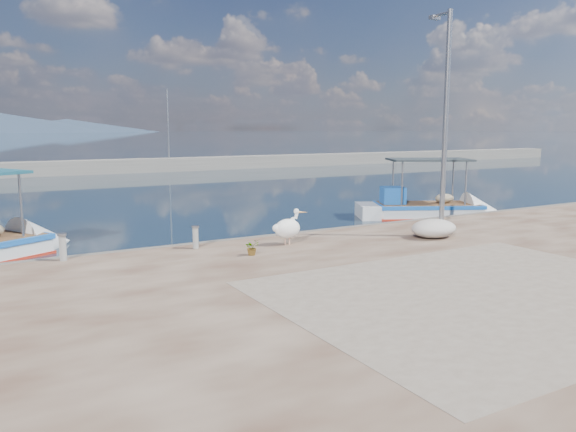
# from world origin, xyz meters

# --- Properties ---
(ground) EXTENTS (1400.00, 1400.00, 0.00)m
(ground) POSITION_xyz_m (0.00, 0.00, 0.00)
(ground) COLOR #162635
(ground) RESTS_ON ground
(quay_patch) EXTENTS (9.00, 7.00, 0.01)m
(quay_patch) POSITION_xyz_m (1.00, -3.00, 0.50)
(quay_patch) COLOR gray
(quay_patch) RESTS_ON quay
(breakwater) EXTENTS (120.00, 2.20, 7.50)m
(breakwater) POSITION_xyz_m (-0.00, 40.00, 0.60)
(breakwater) COLOR gray
(breakwater) RESTS_ON ground
(boat_right) EXTENTS (6.60, 4.67, 3.05)m
(boat_right) POSITION_xyz_m (9.32, 7.67, 0.24)
(boat_right) COLOR white
(boat_right) RESTS_ON ground
(pelican) EXTENTS (1.12, 0.60, 1.07)m
(pelican) POSITION_xyz_m (-0.20, 3.45, 1.00)
(pelican) COLOR tan
(pelican) RESTS_ON quay
(lamp_post) EXTENTS (0.44, 0.96, 7.00)m
(lamp_post) POSITION_xyz_m (4.71, 2.17, 3.80)
(lamp_post) COLOR gray
(lamp_post) RESTS_ON quay
(bollard_near) EXTENTS (0.22, 0.22, 0.66)m
(bollard_near) POSITION_xyz_m (-2.78, 4.31, 0.86)
(bollard_near) COLOR gray
(bollard_near) RESTS_ON quay
(bollard_far) EXTENTS (0.24, 0.24, 0.72)m
(bollard_far) POSITION_xyz_m (-6.33, 4.60, 0.89)
(bollard_far) COLOR gray
(bollard_far) RESTS_ON quay
(potted_plant) EXTENTS (0.45, 0.41, 0.44)m
(potted_plant) POSITION_xyz_m (-1.75, 2.72, 0.72)
(potted_plant) COLOR #33722D
(potted_plant) RESTS_ON quay
(net_pile_d) EXTENTS (1.56, 1.17, 0.58)m
(net_pile_d) POSITION_xyz_m (4.37, 2.11, 0.79)
(net_pile_d) COLOR silver
(net_pile_d) RESTS_ON quay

